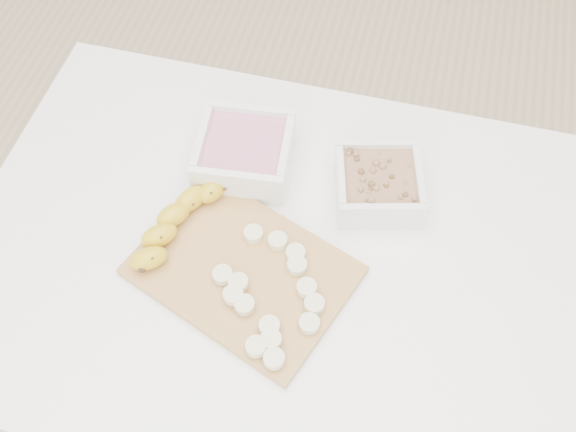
% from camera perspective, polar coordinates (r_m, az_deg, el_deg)
% --- Properties ---
extents(ground, '(3.50, 3.50, 0.00)m').
position_cam_1_polar(ground, '(1.69, -0.26, -15.62)').
color(ground, '#C6AD89').
rests_on(ground, ground).
extents(table, '(1.00, 0.70, 0.75)m').
position_cam_1_polar(table, '(1.08, -0.39, -5.73)').
color(table, white).
rests_on(table, ground).
extents(bowl_yogurt, '(0.16, 0.16, 0.07)m').
position_cam_1_polar(bowl_yogurt, '(1.05, -3.89, 5.66)').
color(bowl_yogurt, white).
rests_on(bowl_yogurt, table).
extents(bowl_granola, '(0.16, 0.16, 0.06)m').
position_cam_1_polar(bowl_granola, '(1.03, 8.02, 2.81)').
color(bowl_granola, white).
rests_on(bowl_granola, table).
extents(cutting_board, '(0.37, 0.32, 0.01)m').
position_cam_1_polar(cutting_board, '(0.97, -4.02, -4.89)').
color(cutting_board, tan).
rests_on(cutting_board, table).
extents(banana, '(0.15, 0.20, 0.03)m').
position_cam_1_polar(banana, '(0.99, -9.87, -0.58)').
color(banana, gold).
rests_on(banana, cutting_board).
extents(banana_slices, '(0.17, 0.21, 0.02)m').
position_cam_1_polar(banana_slices, '(0.93, -1.54, -7.00)').
color(banana_slices, beige).
rests_on(banana_slices, cutting_board).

